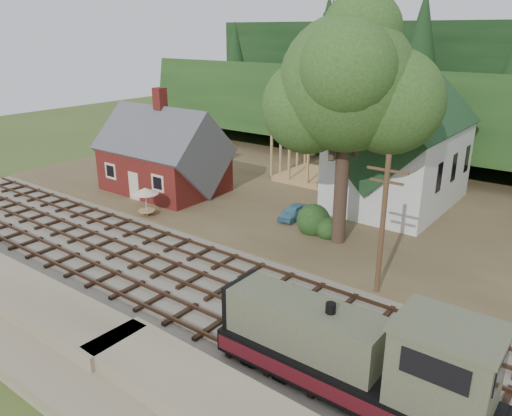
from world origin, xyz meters
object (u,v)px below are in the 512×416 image
Objects in this scene: car_blue at (293,212)px; patio_set at (145,192)px; locomotive at (360,358)px; car_green at (124,166)px.

patio_set reaches higher than car_blue.
locomotive reaches higher than car_green.
locomotive is 23.66m from patio_set.
car_green is at bearing 155.17° from locomotive.
patio_set is at bearing 158.94° from locomotive.
locomotive is 3.59× the size of car_blue.
locomotive is at bearing -119.07° from car_green.
locomotive is 2.79× the size of car_green.
locomotive is 36.78m from car_green.
patio_set is at bearing -150.89° from car_blue.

